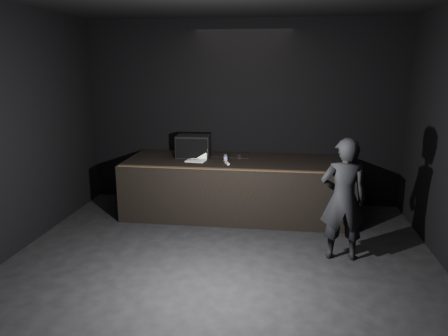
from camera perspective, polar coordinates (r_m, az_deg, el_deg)
ground at (r=5.60m, az=-1.34°, el=-15.20°), size 7.00×7.00×0.00m
room_walls at (r=4.96m, az=-1.47°, el=5.75°), size 6.10×7.10×3.52m
stage_riser at (r=7.93m, az=1.80°, el=-2.51°), size 4.00×1.50×1.00m
riser_lip at (r=7.12m, az=1.22°, el=-0.17°), size 3.92×0.10×0.01m
stage_monitor at (r=8.04m, az=-4.01°, el=2.84°), size 0.62×0.47×0.41m
cable at (r=8.00m, az=-0.27°, el=1.41°), size 1.00×0.17×0.02m
laptop at (r=7.78m, az=-3.56°, el=1.42°), size 0.37×0.34×0.23m
beer_can at (r=7.56m, az=0.21°, el=1.22°), size 0.07×0.07×0.16m
plastic_cup at (r=7.84m, az=2.01°, el=1.40°), size 0.07×0.07×0.09m
wii_remote at (r=7.50m, az=0.45°, el=0.62°), size 0.09×0.17×0.03m
person at (r=6.24m, az=15.31°, el=-3.97°), size 0.65×0.44×1.73m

